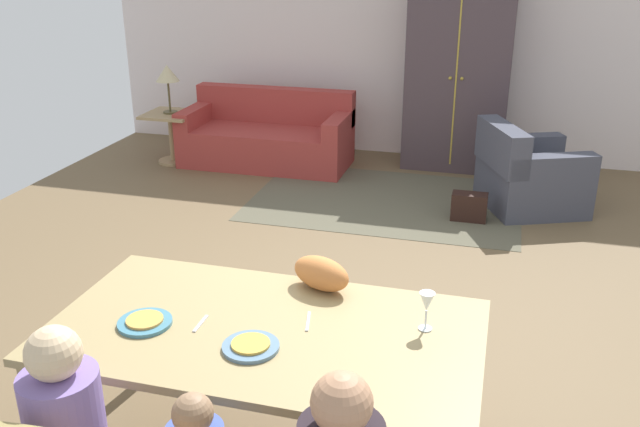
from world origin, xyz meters
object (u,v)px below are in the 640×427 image
at_px(cat, 321,273).
at_px(side_table, 172,130).
at_px(armoire, 458,73).
at_px(table_lamp, 167,75).
at_px(plate_near_child, 251,347).
at_px(dining_table, 265,339).
at_px(handbag, 469,207).
at_px(plate_near_man, 145,323).
at_px(wine_glass, 427,303).
at_px(armchair, 528,176).
at_px(couch, 268,138).

xyz_separation_m(cat, side_table, (-2.83, 3.92, -0.47)).
bearing_deg(armoire, table_lamp, -167.10).
xyz_separation_m(plate_near_child, table_lamp, (-2.68, 4.53, 0.24)).
xyz_separation_m(dining_table, handbag, (0.73, 3.45, -0.57)).
distance_m(plate_near_man, plate_near_child, 0.54).
bearing_deg(plate_near_child, wine_glass, 26.92).
distance_m(table_lamp, handbag, 3.64).
bearing_deg(wine_glass, cat, 155.74).
bearing_deg(armoire, dining_table, -94.91).
relative_size(table_lamp, handbag, 1.69).
bearing_deg(wine_glass, handbag, 89.58).
height_order(armchair, handbag, armchair).
bearing_deg(plate_near_child, cat, 76.23).
xyz_separation_m(wine_glass, armoire, (-0.27, 4.88, 0.16)).
height_order(armoire, table_lamp, armoire).
xyz_separation_m(plate_near_man, table_lamp, (-2.14, 4.47, 0.24)).
relative_size(armchair, side_table, 1.94).
bearing_deg(couch, handbag, -26.22).
bearing_deg(plate_near_man, handbag, 70.34).
bearing_deg(armoire, handbag, -79.53).
xyz_separation_m(plate_near_man, armoire, (0.98, 5.18, 0.28)).
bearing_deg(armoire, plate_near_child, -94.74).
relative_size(plate_near_man, plate_near_child, 1.00).
relative_size(armoire, side_table, 3.62).
bearing_deg(armoire, wine_glass, -86.79).
height_order(side_table, handbag, side_table).
bearing_deg(table_lamp, plate_near_man, -64.38).
relative_size(plate_near_man, wine_glass, 1.34).
height_order(wine_glass, cat, wine_glass).
distance_m(dining_table, handbag, 3.57).
distance_m(plate_near_child, cat, 0.63).
bearing_deg(handbag, wine_glass, -90.42).
bearing_deg(couch, plate_near_man, -77.15).
xyz_separation_m(cat, couch, (-1.77, 4.17, -0.54)).
distance_m(dining_table, wine_glass, 0.76).
height_order(plate_near_man, wine_glass, wine_glass).
xyz_separation_m(wine_glass, cat, (-0.56, 0.25, -0.05)).
height_order(cat, armoire, armoire).
relative_size(plate_near_man, armchair, 0.22).
distance_m(dining_table, cat, 0.48).
distance_m(plate_near_man, handbag, 3.84).
bearing_deg(dining_table, armchair, 72.56).
relative_size(couch, handbag, 5.86).
relative_size(plate_near_child, side_table, 0.43).
bearing_deg(table_lamp, side_table, -26.57).
height_order(couch, armoire, armoire).
height_order(dining_table, table_lamp, table_lamp).
bearing_deg(handbag, side_table, 165.24).
xyz_separation_m(dining_table, armchair, (1.23, 3.93, -0.38)).
bearing_deg(cat, couch, 134.50).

